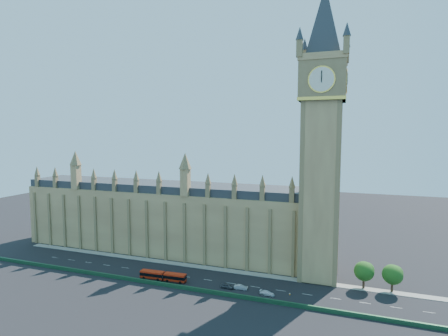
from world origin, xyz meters
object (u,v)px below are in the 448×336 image
(car_grey, at_px, (227,286))
(car_white, at_px, (267,293))
(red_bus, at_px, (163,276))
(car_silver, at_px, (241,287))

(car_grey, height_order, car_white, car_grey)
(red_bus, distance_m, car_silver, 26.07)
(car_silver, xyz_separation_m, car_white, (8.56, -1.26, -0.04))
(car_grey, distance_m, car_white, 12.73)
(red_bus, height_order, car_grey, red_bus)
(red_bus, xyz_separation_m, car_white, (34.55, 0.62, -0.78))
(car_grey, xyz_separation_m, car_silver, (4.15, 0.62, -0.04))
(car_silver, bearing_deg, car_grey, 94.07)
(red_bus, relative_size, car_grey, 3.77)
(car_silver, distance_m, car_white, 8.66)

